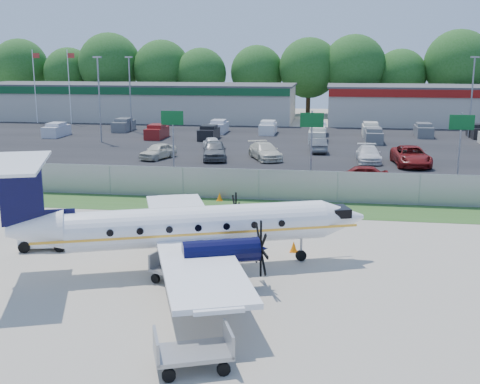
# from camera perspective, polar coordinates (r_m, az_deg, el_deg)

# --- Properties ---
(ground) EXTENTS (170.00, 170.00, 0.00)m
(ground) POSITION_cam_1_polar(r_m,az_deg,el_deg) (25.51, -2.05, -7.99)
(ground) COLOR #B0A795
(ground) RESTS_ON ground
(grass_verge) EXTENTS (170.00, 4.00, 0.02)m
(grass_verge) POSITION_cam_1_polar(r_m,az_deg,el_deg) (36.85, 1.41, -1.45)
(grass_verge) COLOR #2D561E
(grass_verge) RESTS_ON ground
(access_road) EXTENTS (170.00, 8.00, 0.02)m
(access_road) POSITION_cam_1_polar(r_m,az_deg,el_deg) (43.62, 2.57, 0.77)
(access_road) COLOR black
(access_road) RESTS_ON ground
(parking_lot) EXTENTS (170.00, 32.00, 0.02)m
(parking_lot) POSITION_cam_1_polar(r_m,az_deg,el_deg) (64.24, 4.59, 4.59)
(parking_lot) COLOR black
(parking_lot) RESTS_ON ground
(perimeter_fence) EXTENTS (120.00, 0.06, 1.99)m
(perimeter_fence) POSITION_cam_1_polar(r_m,az_deg,el_deg) (38.56, 1.79, 0.70)
(perimeter_fence) COLOR gray
(perimeter_fence) RESTS_ON ground
(building_west) EXTENTS (46.40, 12.40, 5.24)m
(building_west) POSITION_cam_1_polar(r_m,az_deg,el_deg) (90.28, -9.86, 8.45)
(building_west) COLOR #BCB6AA
(building_west) RESTS_ON ground
(sign_left) EXTENTS (1.80, 0.26, 5.00)m
(sign_left) POSITION_cam_1_polar(r_m,az_deg,el_deg) (48.31, -6.41, 6.19)
(sign_left) COLOR gray
(sign_left) RESTS_ON ground
(sign_mid) EXTENTS (1.80, 0.26, 5.00)m
(sign_mid) POSITION_cam_1_polar(r_m,az_deg,el_deg) (46.69, 6.82, 5.96)
(sign_mid) COLOR gray
(sign_mid) RESTS_ON ground
(sign_right) EXTENTS (1.80, 0.26, 5.00)m
(sign_right) POSITION_cam_1_polar(r_m,az_deg,el_deg) (47.63, 20.22, 5.40)
(sign_right) COLOR gray
(sign_right) RESTS_ON ground
(flagpole_west) EXTENTS (1.06, 0.12, 10.00)m
(flagpole_west) POSITION_cam_1_polar(r_m,az_deg,el_deg) (88.31, -18.87, 9.83)
(flagpole_west) COLOR white
(flagpole_west) RESTS_ON ground
(flagpole_east) EXTENTS (1.06, 0.12, 10.00)m
(flagpole_east) POSITION_cam_1_polar(r_m,az_deg,el_deg) (86.14, -15.87, 9.97)
(flagpole_east) COLOR white
(flagpole_east) RESTS_ON ground
(light_pole_nw) EXTENTS (0.90, 0.35, 9.09)m
(light_pole_nw) POSITION_cam_1_polar(r_m,az_deg,el_deg) (66.25, -13.21, 9.09)
(light_pole_nw) COLOR gray
(light_pole_nw) RESTS_ON ground
(light_pole_sw) EXTENTS (0.90, 0.35, 9.09)m
(light_pole_sw) POSITION_cam_1_polar(r_m,az_deg,el_deg) (75.62, -10.39, 9.62)
(light_pole_sw) COLOR gray
(light_pole_sw) RESTS_ON ground
(light_pole_se) EXTENTS (0.90, 0.35, 9.09)m
(light_pole_se) POSITION_cam_1_polar(r_m,az_deg,el_deg) (73.21, 21.15, 8.89)
(light_pole_se) COLOR gray
(light_pole_se) RESTS_ON ground
(tree_line) EXTENTS (112.00, 6.00, 14.00)m
(tree_line) POSITION_cam_1_polar(r_m,az_deg,el_deg) (97.97, 6.05, 7.34)
(tree_line) COLOR #1D5117
(tree_line) RESTS_ON ground
(aircraft) EXTENTS (16.09, 15.67, 4.95)m
(aircraft) POSITION_cam_1_polar(r_m,az_deg,el_deg) (25.92, -4.70, -3.24)
(aircraft) COLOR white
(aircraft) RESTS_ON ground
(pushback_tug) EXTENTS (2.55, 2.11, 1.23)m
(pushback_tug) POSITION_cam_1_polar(r_m,az_deg,el_deg) (30.45, -17.80, -3.98)
(pushback_tug) COLOR white
(pushback_tug) RESTS_ON ground
(baggage_cart_near) EXTENTS (2.60, 2.09, 1.19)m
(baggage_cart_near) POSITION_cam_1_polar(r_m,az_deg,el_deg) (18.34, -4.47, -14.80)
(baggage_cart_near) COLOR gray
(baggage_cart_near) RESTS_ON ground
(baggage_cart_far) EXTENTS (2.56, 2.11, 1.16)m
(baggage_cart_far) POSITION_cam_1_polar(r_m,az_deg,el_deg) (24.79, -5.74, -7.34)
(baggage_cart_far) COLOR gray
(baggage_cart_far) RESTS_ON ground
(cone_nose) EXTENTS (0.37, 0.37, 0.52)m
(cone_nose) POSITION_cam_1_polar(r_m,az_deg,el_deg) (28.60, 5.11, -5.20)
(cone_nose) COLOR orange
(cone_nose) RESTS_ON ground
(cone_starboard_wing) EXTENTS (0.38, 0.38, 0.55)m
(cone_starboard_wing) POSITION_cam_1_polar(r_m,az_deg,el_deg) (38.47, -1.95, -0.47)
(cone_starboard_wing) COLOR orange
(cone_starboard_wing) RESTS_ON ground
(road_car_west) EXTENTS (5.79, 3.83, 1.48)m
(road_car_west) POSITION_cam_1_polar(r_m,az_deg,el_deg) (47.62, -18.99, 1.08)
(road_car_west) COLOR silver
(road_car_west) RESTS_ON ground
(road_car_mid) EXTENTS (4.12, 1.69, 1.40)m
(road_car_mid) POSITION_cam_1_polar(r_m,az_deg,el_deg) (44.45, 11.22, 0.75)
(road_car_mid) COLOR maroon
(road_car_mid) RESTS_ON ground
(parked_car_a) EXTENTS (2.97, 4.47, 1.42)m
(parked_car_a) POSITION_cam_1_polar(r_m,az_deg,el_deg) (54.95, -7.76, 3.13)
(parked_car_a) COLOR beige
(parked_car_a) RESTS_ON ground
(parked_car_b) EXTENTS (2.95, 5.34, 1.72)m
(parked_car_b) POSITION_cam_1_polar(r_m,az_deg,el_deg) (54.07, -2.43, 3.08)
(parked_car_b) COLOR #595B5E
(parked_car_b) RESTS_ON ground
(parked_car_c) EXTENTS (3.95, 5.54, 1.49)m
(parked_car_c) POSITION_cam_1_polar(r_m,az_deg,el_deg) (54.16, 2.37, 3.10)
(parked_car_c) COLOR beige
(parked_car_c) RESTS_ON ground
(parked_car_d) EXTENTS (2.14, 4.93, 1.41)m
(parked_car_d) POSITION_cam_1_polar(r_m,az_deg,el_deg) (53.94, 12.05, 2.79)
(parked_car_d) COLOR silver
(parked_car_d) RESTS_ON ground
(parked_car_e) EXTENTS (3.14, 6.09, 1.64)m
(parked_car_e) POSITION_cam_1_polar(r_m,az_deg,el_deg) (53.05, 15.85, 2.42)
(parked_car_e) COLOR maroon
(parked_car_e) RESTS_ON ground
(parked_car_f) EXTENTS (2.67, 4.10, 1.30)m
(parked_car_f) POSITION_cam_1_polar(r_m,az_deg,el_deg) (60.13, -2.70, 4.05)
(parked_car_f) COLOR silver
(parked_car_f) RESTS_ON ground
(parked_car_g) EXTENTS (1.94, 4.31, 1.37)m
(parked_car_g) POSITION_cam_1_polar(r_m,az_deg,el_deg) (58.80, 7.39, 3.77)
(parked_car_g) COLOR #595B5E
(parked_car_g) RESTS_ON ground
(far_parking_rows) EXTENTS (56.00, 10.00, 1.60)m
(far_parking_rows) POSITION_cam_1_polar(r_m,az_deg,el_deg) (69.18, 4.89, 5.16)
(far_parking_rows) COLOR gray
(far_parking_rows) RESTS_ON ground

